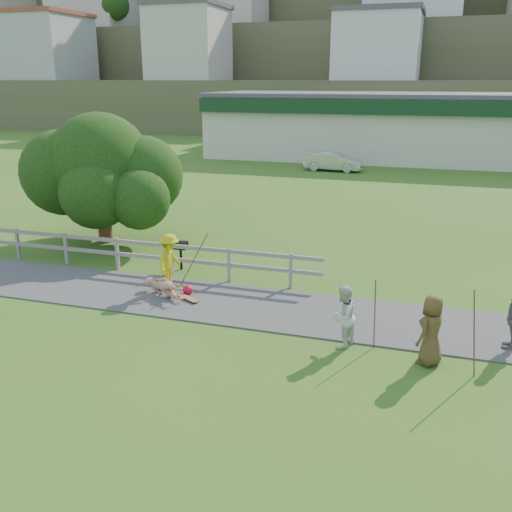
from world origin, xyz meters
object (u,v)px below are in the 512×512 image
(skater_rider, at_px, (170,264))
(spectator_c, at_px, (431,330))
(skater_fallen, at_px, (164,287))
(car_silver, at_px, (333,161))
(tree, at_px, (102,187))
(spectator_a, at_px, (343,317))
(bbq, at_px, (181,256))

(skater_rider, relative_size, spectator_c, 1.01)
(skater_fallen, height_order, car_silver, car_silver)
(spectator_c, distance_m, car_silver, 28.27)
(skater_rider, bearing_deg, skater_fallen, -171.63)
(car_silver, xyz_separation_m, tree, (-5.33, -20.66, 1.50))
(skater_rider, bearing_deg, spectator_a, -109.44)
(tree, bearing_deg, car_silver, 75.55)
(car_silver, bearing_deg, skater_fallen, -178.27)
(spectator_c, bearing_deg, skater_rider, -78.07)
(bbq, bearing_deg, spectator_a, -37.32)
(skater_fallen, distance_m, bbq, 2.55)
(spectator_a, height_order, spectator_c, spectator_c)
(skater_fallen, height_order, tree, tree)
(spectator_c, bearing_deg, bbq, -88.23)
(skater_fallen, height_order, spectator_c, spectator_c)
(car_silver, bearing_deg, spectator_c, -162.75)
(spectator_c, xyz_separation_m, tree, (-12.42, 6.70, 1.34))
(tree, height_order, bbq, tree)
(skater_rider, height_order, bbq, skater_rider)
(skater_rider, xyz_separation_m, bbq, (-0.53, 1.90, -0.35))
(spectator_a, bearing_deg, skater_rider, -94.35)
(skater_rider, bearing_deg, car_silver, 1.41)
(spectator_a, height_order, car_silver, spectator_a)
(bbq, bearing_deg, tree, 148.95)
(skater_rider, height_order, skater_fallen, skater_rider)
(skater_fallen, relative_size, spectator_c, 0.99)
(car_silver, distance_m, bbq, 22.96)
(skater_fallen, distance_m, tree, 7.06)
(tree, bearing_deg, skater_fallen, -44.18)
(skater_fallen, distance_m, spectator_a, 5.79)
(spectator_c, distance_m, tree, 14.17)
(spectator_c, relative_size, tree, 0.26)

